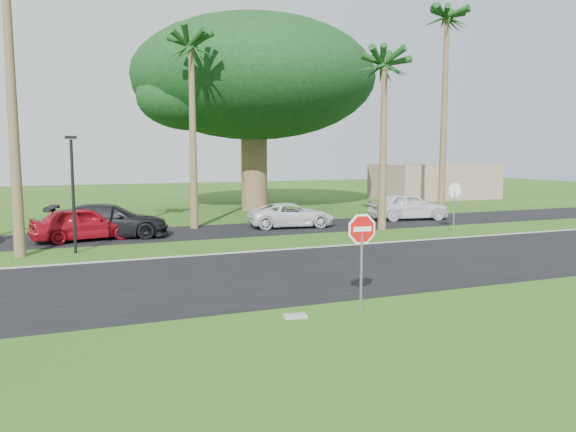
{
  "coord_description": "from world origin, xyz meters",
  "views": [
    {
      "loc": [
        -6.33,
        -15.12,
        3.98
      ],
      "look_at": [
        0.85,
        2.82,
        1.8
      ],
      "focal_mm": 35.0,
      "sensor_mm": 36.0,
      "label": 1
    }
  ],
  "objects_px": {
    "stop_sign_far": "(454,197)",
    "car_minivan": "(292,215)",
    "car_red": "(83,224)",
    "stop_sign_near": "(362,242)",
    "car_pickup": "(408,206)",
    "car_dark": "(109,221)"
  },
  "relations": [
    {
      "from": "stop_sign_far",
      "to": "car_minivan",
      "type": "height_order",
      "value": "stop_sign_far"
    },
    {
      "from": "car_red",
      "to": "stop_sign_near",
      "type": "bearing_deg",
      "value": -168.58
    },
    {
      "from": "car_pickup",
      "to": "car_minivan",
      "type": "bearing_deg",
      "value": 104.07
    },
    {
      "from": "stop_sign_near",
      "to": "car_pickup",
      "type": "relative_size",
      "value": 0.56
    },
    {
      "from": "car_dark",
      "to": "car_pickup",
      "type": "xyz_separation_m",
      "value": [
        17.1,
        0.84,
        0.02
      ]
    },
    {
      "from": "stop_sign_near",
      "to": "car_red",
      "type": "bearing_deg",
      "value": 112.34
    },
    {
      "from": "stop_sign_near",
      "to": "car_minivan",
      "type": "bearing_deg",
      "value": 74.02
    },
    {
      "from": "stop_sign_near",
      "to": "car_pickup",
      "type": "bearing_deg",
      "value": 52.85
    },
    {
      "from": "stop_sign_far",
      "to": "car_red",
      "type": "relative_size",
      "value": 0.57
    },
    {
      "from": "stop_sign_far",
      "to": "car_dark",
      "type": "distance_m",
      "value": 16.98
    },
    {
      "from": "stop_sign_near",
      "to": "car_pickup",
      "type": "distance_m",
      "value": 20.21
    },
    {
      "from": "stop_sign_far",
      "to": "car_minivan",
      "type": "bearing_deg",
      "value": -32.69
    },
    {
      "from": "stop_sign_near",
      "to": "stop_sign_far",
      "type": "distance_m",
      "value": 15.91
    },
    {
      "from": "stop_sign_near",
      "to": "stop_sign_far",
      "type": "height_order",
      "value": "same"
    },
    {
      "from": "car_red",
      "to": "car_dark",
      "type": "xyz_separation_m",
      "value": [
        1.17,
        0.46,
        0.01
      ]
    },
    {
      "from": "stop_sign_far",
      "to": "car_pickup",
      "type": "distance_m",
      "value": 5.23
    },
    {
      "from": "stop_sign_far",
      "to": "car_minivan",
      "type": "distance_m",
      "value": 8.46
    },
    {
      "from": "car_red",
      "to": "car_dark",
      "type": "relative_size",
      "value": 0.84
    },
    {
      "from": "stop_sign_near",
      "to": "car_dark",
      "type": "bearing_deg",
      "value": 107.85
    },
    {
      "from": "stop_sign_near",
      "to": "car_pickup",
      "type": "height_order",
      "value": "stop_sign_near"
    },
    {
      "from": "stop_sign_near",
      "to": "car_red",
      "type": "distance_m",
      "value": 16.03
    },
    {
      "from": "car_dark",
      "to": "car_pickup",
      "type": "height_order",
      "value": "car_pickup"
    }
  ]
}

